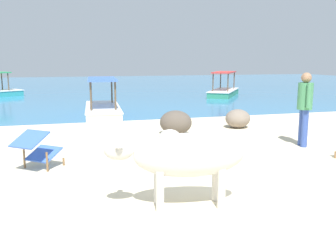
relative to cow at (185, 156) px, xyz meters
name	(u,v)px	position (x,y,z in m)	size (l,w,h in m)	color
sand_beach	(244,199)	(0.87, 0.04, -0.70)	(18.00, 14.00, 0.04)	beige
water_surface	(98,88)	(0.87, 22.04, -0.72)	(60.00, 36.00, 0.03)	teal
cow	(185,156)	(0.00, 0.00, 0.00)	(1.84, 0.74, 1.02)	beige
deck_chair_far	(37,148)	(-1.96, 2.28, -0.29)	(0.90, 0.93, 0.68)	brown
person_standing	(305,104)	(3.59, 2.56, 0.27)	(0.32, 0.49, 1.62)	#334C99
shore_rock_large	(238,119)	(3.22, 5.01, -0.41)	(0.74, 0.68, 0.52)	gray
shore_rock_medium	(176,122)	(1.26, 4.57, -0.37)	(0.82, 0.62, 0.62)	brown
boat_green	(224,91)	(6.88, 14.12, -0.43)	(3.01, 3.69, 1.29)	#338E66
boat_white	(103,107)	(-0.18, 8.61, -0.43)	(1.42, 3.75, 1.29)	white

